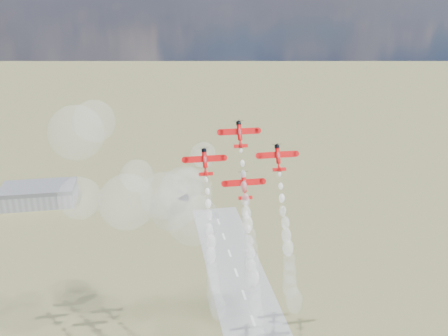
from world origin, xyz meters
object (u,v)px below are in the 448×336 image
object	(u,v)px
plane_left	(205,161)
plane_right	(278,157)
hangar	(39,194)
plane_lead	(240,134)
plane_slot	(244,185)

from	to	relation	value
plane_left	plane_right	distance (m)	24.78
hangar	plane_right	xyz separation A→B (m)	(120.40, -177.19, 81.95)
plane_lead	plane_left	size ratio (longest dim) A/B	1.00
plane_right	plane_lead	bearing A→B (deg)	160.82
hangar	plane_lead	bearing A→B (deg)	-58.00
plane_right	hangar	bearing A→B (deg)	124.20
hangar	plane_lead	size ratio (longest dim) A/B	3.84
plane_left	plane_right	world-z (taller)	same
plane_right	plane_slot	distance (m)	15.12
plane_left	plane_right	bearing A→B (deg)	0.00
hangar	plane_right	world-z (taller)	plane_right
hangar	plane_slot	bearing A→B (deg)	-59.24
plane_right	plane_slot	bearing A→B (deg)	-160.82
hangar	plane_right	bearing A→B (deg)	-55.80
plane_left	plane_right	size ratio (longest dim) A/B	1.00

